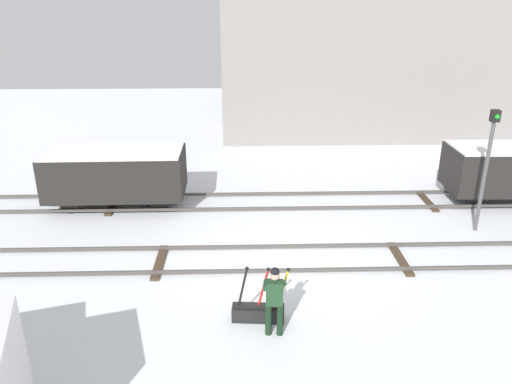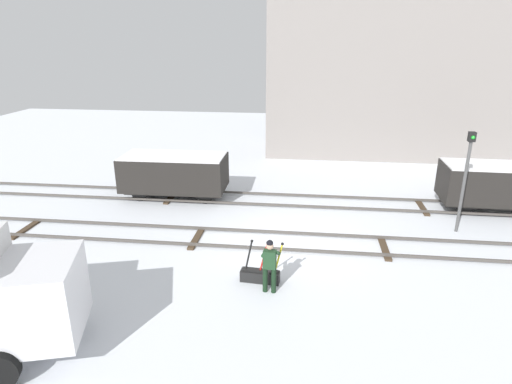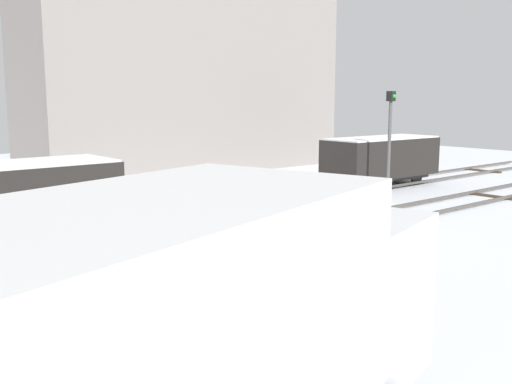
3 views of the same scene
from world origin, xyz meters
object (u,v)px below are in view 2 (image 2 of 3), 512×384
Objects in this scene: switch_lever_frame at (260,274)px; rail_worker at (270,263)px; signal_post at (466,173)px; freight_car_near_switch at (174,173)px; freight_car_back_track at (506,185)px.

rail_worker is at bearing -52.65° from switch_lever_frame.
signal_post reaches higher than switch_lever_frame.
freight_car_back_track reaches higher than freight_car_near_switch.
rail_worker is at bearing -56.43° from freight_car_near_switch.
signal_post is 0.75× the size of freight_car_back_track.
switch_lever_frame is 0.29× the size of freight_car_near_switch.
signal_post is at bearing 41.31° from rail_worker.
freight_car_back_track is (9.99, 7.14, 1.00)m from switch_lever_frame.
freight_car_near_switch reaches higher than switch_lever_frame.
switch_lever_frame is at bearing 127.35° from rail_worker.
freight_car_back_track is (2.63, 2.44, -1.20)m from signal_post.
switch_lever_frame is 0.27× the size of freight_car_back_track.
rail_worker is (0.34, -0.53, 0.73)m from switch_lever_frame.
freight_car_back_track is at bearing 40.15° from switch_lever_frame.
switch_lever_frame is 12.32m from freight_car_back_track.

